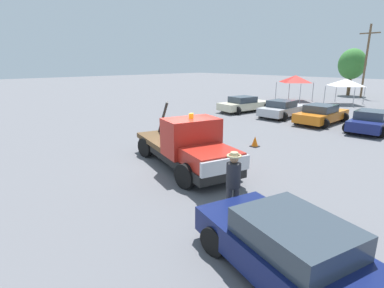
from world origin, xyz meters
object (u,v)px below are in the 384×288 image
(parked_car_cream, at_px, (244,104))
(canopy_tent_white, at_px, (346,82))
(tow_truck, at_px, (188,147))
(traffic_cone, at_px, (255,142))
(canopy_tent_red, at_px, (295,79))
(utility_pole, at_px, (366,59))
(foreground_car, at_px, (301,258))
(tree_left, at_px, (352,64))
(parked_car_silver, at_px, (282,109))
(parked_car_navy, at_px, (371,121))
(person_near_truck, at_px, (233,179))
(parked_car_orange, at_px, (321,114))

(parked_car_cream, xyz_separation_m, canopy_tent_white, (4.07, 11.47, 1.55))
(tow_truck, relative_size, traffic_cone, 11.70)
(canopy_tent_red, height_order, utility_pole, utility_pole)
(foreground_car, height_order, tree_left, tree_left)
(parked_car_silver, xyz_separation_m, tree_left, (-2.51, 20.55, 3.29))
(tow_truck, xyz_separation_m, canopy_tent_red, (-8.28, 23.82, 1.48))
(foreground_car, relative_size, utility_pole, 0.63)
(parked_car_navy, distance_m, tree_left, 23.13)
(tow_truck, relative_size, canopy_tent_white, 2.21)
(person_near_truck, bearing_deg, traffic_cone, 145.52)
(person_near_truck, relative_size, tree_left, 0.32)
(utility_pole, bearing_deg, person_near_truck, -77.08)
(parked_car_navy, height_order, traffic_cone, parked_car_navy)
(parked_car_silver, height_order, parked_car_navy, same)
(foreground_car, bearing_deg, parked_car_navy, 117.62)
(parked_car_silver, xyz_separation_m, parked_car_navy, (6.47, -0.51, -0.00))
(parked_car_cream, bearing_deg, parked_car_silver, -80.69)
(foreground_car, height_order, parked_car_silver, same)
(tree_left, bearing_deg, parked_car_silver, -83.05)
(tow_truck, relative_size, parked_car_navy, 1.37)
(parked_car_silver, height_order, traffic_cone, parked_car_silver)
(parked_car_cream, relative_size, traffic_cone, 9.19)
(tow_truck, bearing_deg, parked_car_silver, 120.47)
(tow_truck, relative_size, person_near_truck, 3.43)
(parked_car_navy, distance_m, traffic_cone, 8.70)
(foreground_car, distance_m, utility_pole, 37.24)
(tree_left, relative_size, utility_pole, 0.69)
(parked_car_navy, bearing_deg, parked_car_orange, 80.46)
(foreground_car, bearing_deg, canopy_tent_white, 124.14)
(person_near_truck, distance_m, traffic_cone, 7.50)
(parked_car_silver, bearing_deg, parked_car_cream, 89.24)
(parked_car_cream, relative_size, tree_left, 0.86)
(parked_car_silver, height_order, canopy_tent_white, canopy_tent_white)
(tow_truck, bearing_deg, canopy_tent_white, 112.84)
(parked_car_silver, relative_size, traffic_cone, 8.22)
(foreground_car, xyz_separation_m, traffic_cone, (-6.45, 7.69, -0.40))
(tow_truck, distance_m, foreground_car, 7.06)
(parked_car_cream, distance_m, parked_car_navy, 10.19)
(tow_truck, bearing_deg, canopy_tent_red, 124.49)
(person_near_truck, distance_m, parked_car_navy, 14.66)
(parked_car_orange, xyz_separation_m, tree_left, (-5.71, 20.79, 3.29))
(tow_truck, xyz_separation_m, parked_car_silver, (-3.64, 13.44, -0.27))
(parked_car_cream, bearing_deg, tow_truck, -142.55)
(tow_truck, height_order, parked_car_cream, tow_truck)
(parked_car_navy, bearing_deg, tree_left, 18.36)
(foreground_car, bearing_deg, canopy_tent_red, 133.69)
(parked_car_silver, distance_m, parked_car_orange, 3.21)
(parked_car_navy, bearing_deg, tow_truck, 162.93)
(canopy_tent_red, bearing_deg, parked_car_silver, -65.91)
(tow_truck, distance_m, traffic_cone, 4.77)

